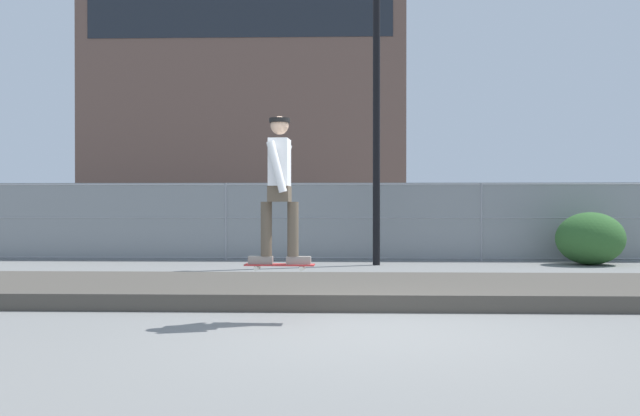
# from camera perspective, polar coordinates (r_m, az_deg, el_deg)

# --- Properties ---
(ground_plane) EXTENTS (120.00, 120.00, 0.00)m
(ground_plane) POSITION_cam_1_polar(r_m,az_deg,el_deg) (7.59, 3.72, -9.99)
(ground_plane) COLOR slate
(gravel_berm) EXTENTS (15.23, 2.94, 0.22)m
(gravel_berm) POSITION_cam_1_polar(r_m,az_deg,el_deg) (10.32, 3.21, -6.60)
(gravel_berm) COLOR #4C473F
(gravel_berm) RESTS_ON ground_plane
(skateboard) EXTENTS (0.81, 0.23, 0.07)m
(skateboard) POSITION_cam_1_polar(r_m,az_deg,el_deg) (8.12, -3.28, -4.64)
(skateboard) COLOR #B22D2D
(skater) EXTENTS (0.72, 0.59, 1.70)m
(skater) POSITION_cam_1_polar(r_m,az_deg,el_deg) (8.10, -3.29, 2.23)
(skater) COLOR gray
(skater) RESTS_ON skateboard
(chain_fence) EXTENTS (18.25, 0.06, 1.85)m
(chain_fence) POSITION_cam_1_polar(r_m,az_deg,el_deg) (16.74, 2.68, -1.09)
(chain_fence) COLOR gray
(chain_fence) RESTS_ON ground_plane
(street_lamp) EXTENTS (0.44, 0.44, 7.34)m
(street_lamp) POSITION_cam_1_polar(r_m,az_deg,el_deg) (15.88, 4.59, 11.85)
(street_lamp) COLOR black
(street_lamp) RESTS_ON ground_plane
(parked_car_near) EXTENTS (4.42, 1.99, 1.66)m
(parked_car_near) POSITION_cam_1_polar(r_m,az_deg,el_deg) (19.71, -14.93, -1.15)
(parked_car_near) COLOR black
(parked_car_near) RESTS_ON ground_plane
(library_building) EXTENTS (20.87, 10.57, 20.94)m
(library_building) POSITION_cam_1_polar(r_m,az_deg,el_deg) (50.49, -5.66, 10.79)
(library_building) COLOR brown
(library_building) RESTS_ON ground_plane
(shrub_left) EXTENTS (1.51, 1.24, 1.17)m
(shrub_left) POSITION_cam_1_polar(r_m,az_deg,el_deg) (16.69, 21.01, -2.32)
(shrub_left) COLOR #2D5B28
(shrub_left) RESTS_ON ground_plane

